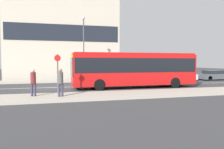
# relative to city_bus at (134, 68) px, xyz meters

# --- Properties ---
(ground_plane) EXTENTS (120.00, 120.00, 0.00)m
(ground_plane) POSITION_rel_city_bus_xyz_m (-7.11, 1.98, -1.83)
(ground_plane) COLOR #3A3A3D
(sidewalk_near) EXTENTS (44.00, 3.50, 0.13)m
(sidewalk_near) POSITION_rel_city_bus_xyz_m (-7.11, -4.27, -1.77)
(sidewalk_near) COLOR #B2A899
(sidewalk_near) RESTS_ON ground_plane
(sidewalk_far) EXTENTS (44.00, 3.50, 0.13)m
(sidewalk_far) POSITION_rel_city_bus_xyz_m (-7.11, 8.23, -1.77)
(sidewalk_far) COLOR #B2A899
(sidewalk_far) RESTS_ON ground_plane
(lane_centerline) EXTENTS (41.80, 0.16, 0.01)m
(lane_centerline) POSITION_rel_city_bus_xyz_m (-7.11, 1.98, -1.83)
(lane_centerline) COLOR silver
(lane_centerline) RESTS_ON ground_plane
(city_bus) EXTENTS (11.40, 2.63, 3.18)m
(city_bus) POSITION_rel_city_bus_xyz_m (0.00, 0.00, 0.00)
(city_bus) COLOR red
(city_bus) RESTS_ON ground_plane
(parked_car_0) EXTENTS (4.28, 1.82, 1.36)m
(parked_car_0) POSITION_rel_city_bus_xyz_m (8.07, 5.49, -1.19)
(parked_car_0) COLOR silver
(parked_car_0) RESTS_ON ground_plane
(parked_car_1) EXTENTS (4.09, 1.87, 1.27)m
(parked_car_1) POSITION_rel_city_bus_xyz_m (13.25, 5.44, -1.23)
(parked_car_1) COLOR #4C5156
(parked_car_1) RESTS_ON ground_plane
(pedestrian_near_stop) EXTENTS (0.35, 0.34, 1.81)m
(pedestrian_near_stop) POSITION_rel_city_bus_xyz_m (-8.47, -3.88, -0.67)
(pedestrian_near_stop) COLOR #383347
(pedestrian_near_stop) RESTS_ON sidewalk_near
(pedestrian_down_pavement) EXTENTS (0.35, 0.34, 1.81)m
(pedestrian_down_pavement) POSITION_rel_city_bus_xyz_m (-6.75, -4.50, -0.67)
(pedestrian_down_pavement) COLOR #383347
(pedestrian_down_pavement) RESTS_ON sidewalk_near
(bus_stop_sign) EXTENTS (0.44, 0.12, 2.78)m
(bus_stop_sign) POSITION_rel_city_bus_xyz_m (-6.90, -3.20, -0.08)
(bus_stop_sign) COLOR #4C4C51
(bus_stop_sign) RESTS_ON sidewalk_near
(street_lamp) EXTENTS (0.36, 0.36, 7.64)m
(street_lamp) POSITION_rel_city_bus_xyz_m (-3.70, 7.16, 2.90)
(street_lamp) COLOR #4C4C51
(street_lamp) RESTS_ON sidewalk_far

